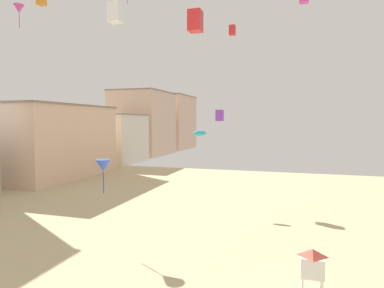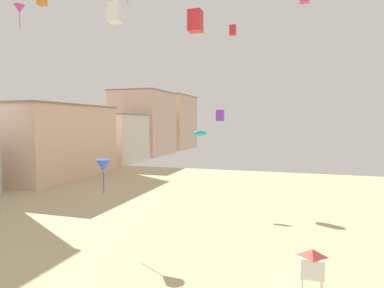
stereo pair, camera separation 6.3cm
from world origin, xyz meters
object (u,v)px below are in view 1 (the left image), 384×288
(kite_red_box_2, at_px, (232,30))
(kite_red_box_3, at_px, (195,21))
(lifeguard_stand, at_px, (312,263))
(kite_cyan_parafoil, at_px, (200,133))
(kite_purple_box, at_px, (220,115))
(kite_blue_delta, at_px, (103,166))
(kite_white_box, at_px, (116,13))
(kite_magenta_delta, at_px, (19,9))

(kite_red_box_2, xyz_separation_m, kite_red_box_3, (0.80, -17.56, -4.08))
(kite_red_box_3, bearing_deg, lifeguard_stand, -28.20)
(kite_red_box_3, bearing_deg, kite_cyan_parafoil, 104.54)
(kite_purple_box, height_order, kite_blue_delta, kite_purple_box)
(kite_purple_box, xyz_separation_m, kite_white_box, (-1.61, -19.62, 5.30))
(kite_white_box, bearing_deg, kite_cyan_parafoil, 90.12)
(kite_blue_delta, bearing_deg, kite_magenta_delta, 161.86)
(lifeguard_stand, bearing_deg, kite_magenta_delta, 148.27)
(kite_cyan_parafoil, height_order, kite_magenta_delta, kite_magenta_delta)
(kite_cyan_parafoil, distance_m, kite_red_box_3, 15.64)
(kite_blue_delta, bearing_deg, kite_red_box_3, 0.74)
(kite_purple_box, distance_m, kite_magenta_delta, 21.82)
(lifeguard_stand, bearing_deg, kite_white_box, 166.04)
(kite_white_box, bearing_deg, kite_red_box_3, 50.56)
(kite_purple_box, bearing_deg, kite_blue_delta, -108.17)
(kite_cyan_parafoil, height_order, kite_blue_delta, kite_cyan_parafoil)
(kite_purple_box, bearing_deg, kite_red_box_2, 64.66)
(lifeguard_stand, bearing_deg, kite_cyan_parafoil, 106.47)
(kite_red_box_2, bearing_deg, kite_purple_box, -115.34)
(kite_magenta_delta, bearing_deg, kite_white_box, -28.11)
(kite_cyan_parafoil, xyz_separation_m, kite_magenta_delta, (-13.90, -9.87, 11.22))
(lifeguard_stand, distance_m, kite_white_box, 16.74)
(kite_cyan_parafoil, distance_m, kite_blue_delta, 13.87)
(kite_purple_box, height_order, kite_white_box, kite_white_box)
(lifeguard_stand, relative_size, kite_cyan_parafoil, 1.75)
(kite_blue_delta, bearing_deg, kite_purple_box, 71.83)
(kite_magenta_delta, xyz_separation_m, kite_blue_delta, (10.43, -3.42, -13.18))
(kite_red_box_2, bearing_deg, kite_red_box_3, -87.38)
(lifeguard_stand, xyz_separation_m, kite_red_box_3, (-7.18, 3.85, 13.42))
(lifeguard_stand, bearing_deg, kite_blue_delta, 149.63)
(kite_blue_delta, distance_m, kite_red_box_3, 11.84)
(kite_cyan_parafoil, relative_size, kite_purple_box, 1.16)
(kite_white_box, bearing_deg, lifeguard_stand, 1.45)
(kite_blue_delta, height_order, kite_red_box_3, kite_red_box_3)
(kite_cyan_parafoil, xyz_separation_m, kite_purple_box, (1.65, 2.31, 1.93))
(lifeguard_stand, relative_size, kite_magenta_delta, 1.25)
(lifeguard_stand, relative_size, kite_white_box, 2.40)
(kite_magenta_delta, distance_m, kite_blue_delta, 17.15)
(kite_red_box_3, bearing_deg, kite_magenta_delta, 169.13)
(kite_red_box_3, relative_size, kite_white_box, 1.26)
(kite_cyan_parafoil, bearing_deg, kite_red_box_2, 59.04)
(kite_red_box_2, bearing_deg, kite_blue_delta, -109.04)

